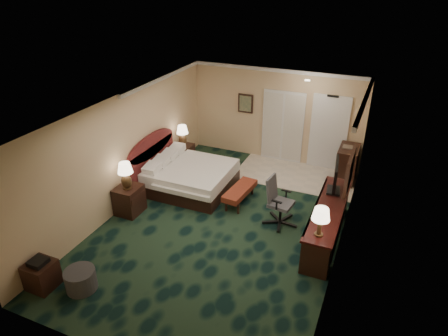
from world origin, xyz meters
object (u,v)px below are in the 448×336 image
at_px(nightstand_near, 129,200).
at_px(nightstand_far, 183,156).
at_px(lamp_near, 126,176).
at_px(lamp_far, 183,136).
at_px(bed, 191,178).
at_px(desk_chair, 281,202).
at_px(tv, 335,177).
at_px(minibar, 347,164).
at_px(bed_bench, 240,195).
at_px(desk, 327,223).
at_px(ottoman, 81,280).
at_px(side_table, 42,275).

relative_size(nightstand_near, nightstand_far, 1.05).
height_order(nightstand_near, lamp_near, lamp_near).
relative_size(lamp_near, lamp_far, 1.06).
relative_size(bed, nightstand_far, 3.15).
bearing_deg(lamp_far, bed, -53.32).
distance_m(lamp_far, desk_chair, 3.77).
distance_m(tv, minibar, 2.23).
height_order(bed_bench, desk, desk).
bearing_deg(lamp_near, desk_chair, 16.33).
relative_size(bed, minibar, 2.10).
bearing_deg(tv, minibar, 81.87).
xyz_separation_m(nightstand_near, minibar, (4.42, 3.61, 0.14)).
bearing_deg(nightstand_near, bed_bench, 32.74).
bearing_deg(nightstand_near, nightstand_far, 90.28).
xyz_separation_m(bed, lamp_near, (-0.79, -1.59, 0.67)).
bearing_deg(desk, lamp_far, 157.41).
relative_size(nightstand_far, lamp_near, 0.98).
height_order(bed, tv, tv).
relative_size(lamp_near, bed_bench, 0.55).
bearing_deg(lamp_far, nightstand_far, 167.74).
distance_m(nightstand_near, ottoman, 2.52).
xyz_separation_m(lamp_near, tv, (4.35, 1.51, 0.14)).
bearing_deg(bed, lamp_near, -116.39).
relative_size(bed, lamp_near, 3.08).
height_order(lamp_near, desk_chair, lamp_near).
bearing_deg(tv, bed, 171.79).
bearing_deg(nightstand_far, nightstand_near, -89.72).
relative_size(desk, tv, 3.00).
bearing_deg(tv, lamp_far, 158.26).
bearing_deg(bed, side_table, -101.07).
bearing_deg(ottoman, lamp_far, 97.30).
relative_size(desk, minibar, 2.84).
bearing_deg(minibar, lamp_far, -167.47).
relative_size(lamp_near, side_table, 1.25).
bearing_deg(nightstand_near, lamp_near, -62.20).
height_order(side_table, tv, tv).
bearing_deg(minibar, side_table, -125.26).
distance_m(ottoman, desk_chair, 4.34).
height_order(ottoman, side_table, side_table).
distance_m(lamp_far, ottoman, 5.15).
bearing_deg(minibar, desk_chair, -111.54).
bearing_deg(desk, side_table, -141.96).
bearing_deg(tv, nightstand_near, -168.23).
bearing_deg(minibar, desk, -90.21).
relative_size(lamp_far, side_table, 1.18).
bearing_deg(desk_chair, minibar, 75.83).
relative_size(lamp_far, desk_chair, 0.55).
height_order(nightstand_far, lamp_far, lamp_far).
xyz_separation_m(lamp_near, side_table, (-0.03, -2.62, -0.73)).
height_order(bed, desk_chair, desk_chair).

